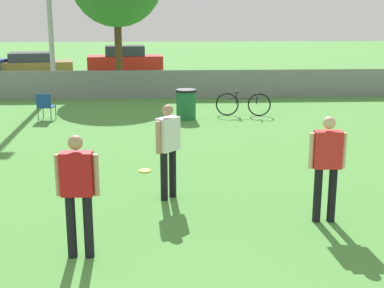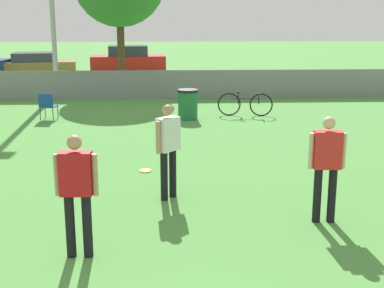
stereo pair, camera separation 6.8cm
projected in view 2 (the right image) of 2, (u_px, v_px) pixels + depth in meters
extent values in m
cube|color=gray|center=(154.00, 84.00, 20.75)|extent=(19.86, 0.03, 1.10)
cylinder|color=#4C331E|center=(121.00, 52.00, 23.45)|extent=(0.32, 0.32, 3.13)
cylinder|color=black|center=(70.00, 226.00, 7.26)|extent=(0.13, 0.13, 0.89)
cylinder|color=black|center=(87.00, 226.00, 7.26)|extent=(0.13, 0.13, 0.89)
cube|color=#B21419|center=(76.00, 173.00, 7.08)|extent=(0.43, 0.24, 0.59)
sphere|color=tan|center=(74.00, 142.00, 6.98)|extent=(0.20, 0.20, 0.20)
cylinder|color=tan|center=(57.00, 175.00, 7.08)|extent=(0.08, 0.08, 0.57)
cylinder|color=tan|center=(95.00, 175.00, 7.08)|extent=(0.08, 0.08, 0.57)
cylinder|color=black|center=(317.00, 195.00, 8.48)|extent=(0.13, 0.13, 0.89)
cylinder|color=black|center=(332.00, 195.00, 8.48)|extent=(0.13, 0.13, 0.89)
cube|color=red|center=(327.00, 150.00, 8.30)|extent=(0.43, 0.24, 0.59)
sphere|color=#D8AD8C|center=(329.00, 123.00, 8.20)|extent=(0.20, 0.20, 0.20)
cylinder|color=#D8AD8C|center=(311.00, 151.00, 8.30)|extent=(0.08, 0.08, 0.57)
cylinder|color=#D8AD8C|center=(343.00, 151.00, 8.30)|extent=(0.08, 0.08, 0.57)
cylinder|color=black|center=(164.00, 176.00, 9.47)|extent=(0.13, 0.13, 0.89)
cylinder|color=black|center=(173.00, 173.00, 9.64)|extent=(0.13, 0.13, 0.89)
cube|color=silver|center=(168.00, 134.00, 9.38)|extent=(0.45, 0.46, 0.59)
sphere|color=tan|center=(168.00, 110.00, 9.28)|extent=(0.20, 0.20, 0.20)
cylinder|color=tan|center=(158.00, 138.00, 9.19)|extent=(0.08, 0.08, 0.57)
cylinder|color=tan|center=(177.00, 133.00, 9.57)|extent=(0.08, 0.08, 0.57)
cylinder|color=yellow|center=(145.00, 171.00, 11.30)|extent=(0.26, 0.26, 0.03)
torus|color=yellow|center=(145.00, 171.00, 11.30)|extent=(0.27, 0.27, 0.03)
cylinder|color=#333338|center=(58.00, 112.00, 16.94)|extent=(0.02, 0.02, 0.39)
cylinder|color=#333338|center=(45.00, 112.00, 16.98)|extent=(0.02, 0.02, 0.39)
cylinder|color=#333338|center=(53.00, 114.00, 16.54)|extent=(0.02, 0.02, 0.39)
cylinder|color=#333338|center=(40.00, 114.00, 16.59)|extent=(0.02, 0.02, 0.39)
cube|color=navy|center=(49.00, 106.00, 16.71)|extent=(0.53, 0.53, 0.03)
cube|color=navy|center=(46.00, 100.00, 16.45)|extent=(0.46, 0.10, 0.42)
torus|color=black|center=(229.00, 104.00, 17.31)|extent=(0.74, 0.15, 0.74)
torus|color=black|center=(261.00, 105.00, 17.22)|extent=(0.74, 0.15, 0.74)
cylinder|color=black|center=(245.00, 99.00, 17.22)|extent=(0.95, 0.17, 0.04)
cylinder|color=black|center=(238.00, 99.00, 17.24)|extent=(0.03, 0.03, 0.39)
cylinder|color=black|center=(259.00, 99.00, 17.18)|extent=(0.03, 0.03, 0.35)
cube|color=black|center=(238.00, 92.00, 17.19)|extent=(0.17, 0.08, 0.04)
cylinder|color=black|center=(259.00, 93.00, 17.14)|extent=(0.09, 0.44, 0.03)
cylinder|color=#1E6638|center=(188.00, 106.00, 16.72)|extent=(0.61, 0.61, 0.86)
cylinder|color=black|center=(188.00, 91.00, 16.61)|extent=(0.64, 0.64, 0.08)
cylinder|color=black|center=(61.00, 69.00, 28.81)|extent=(0.65, 0.27, 0.63)
cylinder|color=black|center=(60.00, 72.00, 27.35)|extent=(0.65, 0.27, 0.63)
cylinder|color=black|center=(11.00, 70.00, 28.33)|extent=(0.65, 0.27, 0.63)
cylinder|color=black|center=(8.00, 73.00, 26.86)|extent=(0.65, 0.27, 0.63)
cube|color=olive|center=(35.00, 67.00, 27.79)|extent=(4.37, 2.35, 0.60)
cube|color=#2D333D|center=(34.00, 57.00, 27.66)|extent=(2.36, 1.85, 0.45)
cylinder|color=black|center=(150.00, 65.00, 30.82)|extent=(0.67, 0.23, 0.66)
cylinder|color=black|center=(152.00, 68.00, 29.31)|extent=(0.67, 0.23, 0.66)
cylinder|color=black|center=(106.00, 65.00, 30.50)|extent=(0.67, 0.23, 0.66)
cylinder|color=black|center=(105.00, 68.00, 28.99)|extent=(0.67, 0.23, 0.66)
cube|color=red|center=(128.00, 62.00, 29.85)|extent=(4.24, 2.12, 0.74)
cube|color=#2D333D|center=(128.00, 51.00, 29.70)|extent=(2.26, 1.74, 0.55)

